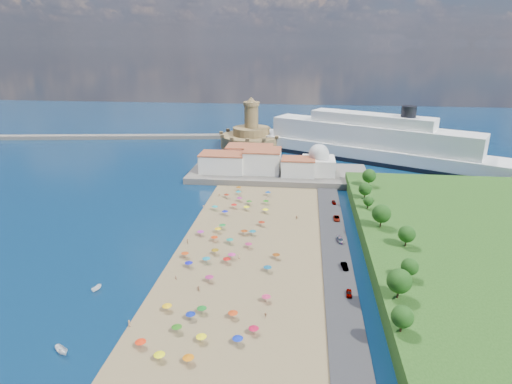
# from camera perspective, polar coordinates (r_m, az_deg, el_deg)

# --- Properties ---
(ground) EXTENTS (700.00, 700.00, 0.00)m
(ground) POSITION_cam_1_polar(r_m,az_deg,el_deg) (152.67, -2.57, -5.85)
(ground) COLOR #071938
(ground) RESTS_ON ground
(terrace) EXTENTS (90.00, 36.00, 3.00)m
(terrace) POSITION_cam_1_polar(r_m,az_deg,el_deg) (219.16, 2.99, 2.43)
(terrace) COLOR #59544C
(terrace) RESTS_ON ground
(jetty) EXTENTS (18.00, 70.00, 2.40)m
(jetty) POSITION_cam_1_polar(r_m,az_deg,el_deg) (254.94, -1.46, 4.78)
(jetty) COLOR #59544C
(jetty) RESTS_ON ground
(breakwater) EXTENTS (199.03, 34.77, 2.60)m
(breakwater) POSITION_cam_1_polar(r_m,az_deg,el_deg) (324.62, -17.84, 7.02)
(breakwater) COLOR #59544C
(breakwater) RESTS_ON ground
(waterfront_buildings) EXTENTS (57.00, 29.00, 11.00)m
(waterfront_buildings) POSITION_cam_1_polar(r_m,az_deg,el_deg) (219.17, -0.39, 4.19)
(waterfront_buildings) COLOR silver
(waterfront_buildings) RESTS_ON terrace
(domed_building) EXTENTS (16.00, 16.00, 15.00)m
(domed_building) POSITION_cam_1_polar(r_m,az_deg,el_deg) (214.97, 8.33, 3.99)
(domed_building) COLOR silver
(domed_building) RESTS_ON terrace
(fortress) EXTENTS (40.00, 40.00, 32.40)m
(fortress) POSITION_cam_1_polar(r_m,az_deg,el_deg) (282.67, -0.63, 7.36)
(fortress) COLOR #95774A
(fortress) RESTS_ON ground
(cruise_ship) EXTENTS (144.38, 88.45, 32.93)m
(cruise_ship) POSITION_cam_1_polar(r_m,az_deg,el_deg) (257.50, 14.93, 6.24)
(cruise_ship) COLOR black
(cruise_ship) RESTS_ON ground
(beach_parasols) EXTENTS (31.27, 115.58, 2.20)m
(beach_parasols) POSITION_cam_1_polar(r_m,az_deg,el_deg) (141.96, -3.73, -6.94)
(beach_parasols) COLOR gray
(beach_parasols) RESTS_ON beach
(beachgoers) EXTENTS (39.72, 94.05, 1.81)m
(beachgoers) POSITION_cam_1_polar(r_m,az_deg,el_deg) (150.18, -2.87, -5.84)
(beachgoers) COLOR tan
(beachgoers) RESTS_ON beach
(moored_boats) EXTENTS (7.64, 28.81, 1.68)m
(moored_boats) POSITION_cam_1_polar(r_m,az_deg,el_deg) (115.52, -22.88, -16.03)
(moored_boats) COLOR white
(moored_boats) RESTS_ON ground
(parked_cars) EXTENTS (2.78, 73.73, 1.44)m
(parked_cars) POSITION_cam_1_polar(r_m,az_deg,el_deg) (151.81, 11.09, -5.79)
(parked_cars) COLOR gray
(parked_cars) RESTS_ON promenade
(hillside_trees) EXTENTS (14.86, 106.31, 8.03)m
(hillside_trees) POSITION_cam_1_polar(r_m,az_deg,el_deg) (143.96, 16.69, -3.82)
(hillside_trees) COLOR #382314
(hillside_trees) RESTS_ON hillside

